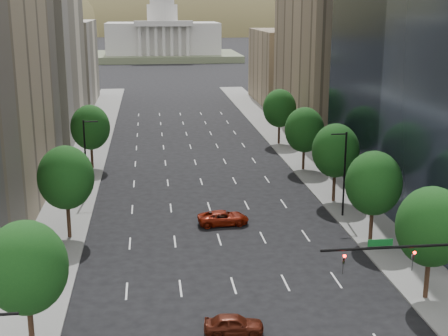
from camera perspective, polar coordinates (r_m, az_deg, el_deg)
name	(u,v)px	position (r m, az deg, el deg)	size (l,w,h in m)	color
sidewalk_left	(64,211)	(68.85, -14.36, -3.85)	(6.00, 200.00, 0.15)	slate
sidewalk_right	(346,201)	(71.57, 11.09, -2.95)	(6.00, 200.00, 0.15)	slate
midrise_cream_left	(31,29)	(109.49, -17.17, 12.01)	(14.00, 30.00, 35.00)	beige
filler_left	(61,63)	(142.58, -14.64, 9.23)	(14.00, 26.00, 18.00)	beige
parking_tan_right	(332,44)	(109.51, 9.85, 11.12)	(14.00, 30.00, 30.00)	#8C7759
filler_right	(289,67)	(141.90, 5.92, 9.19)	(14.00, 26.00, 16.00)	#8C7759
tree_right_1	(431,227)	(48.12, 18.40, -5.11)	(5.20, 5.20, 8.75)	#382316
tree_right_2	(374,183)	(58.67, 13.50, -1.37)	(5.20, 5.20, 8.61)	#382316
tree_right_3	(336,151)	(69.60, 10.14, 1.57)	(5.20, 5.20, 8.89)	#382316
tree_right_4	(304,130)	(82.87, 7.35, 3.47)	(5.20, 5.20, 8.46)	#382316
tree_right_5	(280,108)	(98.16, 5.09, 5.45)	(5.20, 5.20, 8.75)	#382316
tree_left_0	(26,268)	(40.75, -17.62, -8.67)	(5.20, 5.20, 8.75)	#382316
tree_left_1	(66,178)	(59.37, -14.23, -0.86)	(5.20, 5.20, 8.97)	#382316
tree_left_2	(90,127)	(84.64, -12.10, 3.64)	(5.20, 5.20, 8.68)	#382316
streetlight_rn	(344,172)	(65.06, 10.89, -0.34)	(1.70, 0.20, 9.00)	black
streetlight_ln	(86,156)	(72.10, -12.49, 1.05)	(1.70, 0.20, 9.00)	black
traffic_signal	(420,270)	(41.86, 17.44, -8.87)	(9.12, 0.40, 7.38)	black
capitol	(163,38)	(254.89, -5.60, 11.74)	(60.00, 40.00, 35.20)	#596647
foothills	(191,68)	(608.44, -3.03, 9.09)	(720.00, 413.00, 263.00)	brown
car_maroon	(234,324)	(43.14, 0.90, -14.05)	(1.61, 4.01, 1.37)	#4F190D
car_red_far	(223,218)	(62.80, -0.07, -4.57)	(2.35, 5.11, 1.42)	maroon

